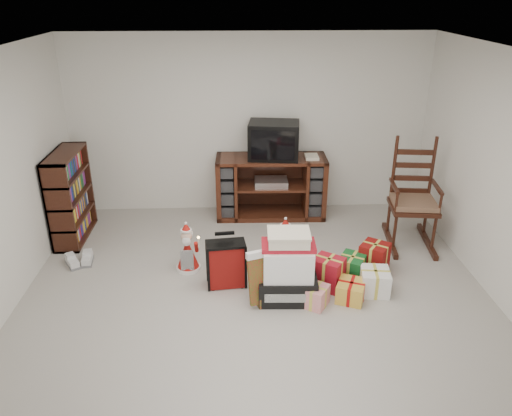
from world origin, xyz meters
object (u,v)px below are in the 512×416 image
at_px(tv_stand, 271,187).
at_px(santa_figurine, 285,246).
at_px(sneaker_pair, 80,261).
at_px(bookshelf, 71,198).
at_px(gift_cluster, 350,277).
at_px(gift_pile, 288,270).
at_px(mrs_claus_figurine, 188,252).
at_px(rocking_chair, 411,207).
at_px(crt_television, 274,140).
at_px(teddy_bear, 300,275).
at_px(red_suitcase, 226,264).

height_order(tv_stand, santa_figurine, tv_stand).
bearing_deg(sneaker_pair, bookshelf, 86.47).
relative_size(santa_figurine, gift_cluster, 0.50).
distance_m(gift_pile, mrs_claus_figurine, 1.27).
relative_size(rocking_chair, crt_television, 1.92).
relative_size(tv_stand, bookshelf, 1.33).
height_order(teddy_bear, sneaker_pair, teddy_bear).
height_order(bookshelf, sneaker_pair, bookshelf).
bearing_deg(crt_television, teddy_bear, -78.20).
bearing_deg(santa_figurine, tv_stand, 92.96).
xyz_separation_m(gift_pile, mrs_claus_figurine, (-1.09, 0.63, -0.10)).
xyz_separation_m(red_suitcase, santa_figurine, (0.69, 0.46, -0.04)).
xyz_separation_m(santa_figurine, gift_cluster, (0.66, -0.59, -0.08)).
height_order(rocking_chair, gift_cluster, rocking_chair).
distance_m(tv_stand, teddy_bear, 1.95).
relative_size(rocking_chair, teddy_bear, 3.65).
relative_size(bookshelf, gift_pile, 1.52).
height_order(sneaker_pair, crt_television, crt_television).
bearing_deg(tv_stand, crt_television, -22.09).
bearing_deg(gift_pile, teddy_bear, 50.66).
height_order(rocking_chair, santa_figurine, rocking_chair).
distance_m(tv_stand, mrs_claus_figurine, 1.82).
bearing_deg(rocking_chair, teddy_bear, -138.99).
relative_size(gift_pile, mrs_claus_figurine, 1.28).
bearing_deg(sneaker_pair, red_suitcase, -38.78).
height_order(red_suitcase, teddy_bear, red_suitcase).
xyz_separation_m(tv_stand, mrs_claus_figurine, (-1.07, -1.46, -0.21)).
relative_size(tv_stand, teddy_bear, 4.00).
bearing_deg(gift_cluster, crt_television, 109.79).
bearing_deg(sneaker_pair, crt_television, 6.09).
bearing_deg(mrs_claus_figurine, rocking_chair, 12.00).
xyz_separation_m(red_suitcase, teddy_bear, (0.80, -0.10, -0.10)).
bearing_deg(crt_television, gift_pile, -82.85).
bearing_deg(bookshelf, mrs_claus_figurine, -30.28).
bearing_deg(sneaker_pair, gift_pile, -40.50).
relative_size(gift_pile, sneaker_pair, 2.11).
bearing_deg(bookshelf, santa_figurine, -16.55).
relative_size(mrs_claus_figurine, crt_television, 0.82).
bearing_deg(sneaker_pair, rocking_chair, -16.08).
bearing_deg(rocking_chair, red_suitcase, -151.18).
bearing_deg(crt_television, sneaker_pair, -144.50).
relative_size(bookshelf, teddy_bear, 3.01).
distance_m(tv_stand, gift_pile, 2.10).
height_order(tv_stand, rocking_chair, rocking_chair).
height_order(teddy_bear, gift_cluster, teddy_bear).
relative_size(bookshelf, mrs_claus_figurine, 1.94).
bearing_deg(red_suitcase, teddy_bear, -13.25).
bearing_deg(gift_pile, sneaker_pair, 163.88).
distance_m(red_suitcase, crt_television, 2.10).
bearing_deg(gift_cluster, tv_stand, 110.50).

